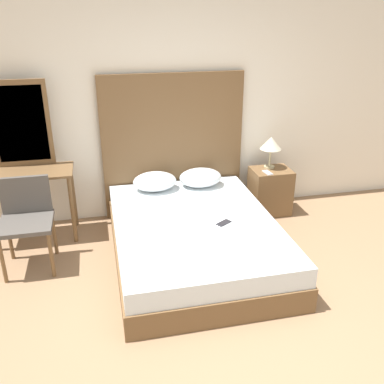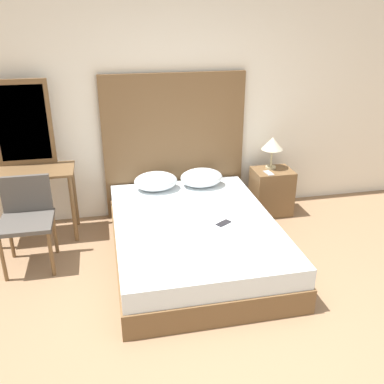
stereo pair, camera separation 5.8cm
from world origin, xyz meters
TOP-DOWN VIEW (x-y plane):
  - ground_plane at (0.00, 0.00)m, footprint 16.00×16.00m
  - wall_back at (0.00, 2.60)m, footprint 10.00×0.06m
  - bed at (-0.05, 1.44)m, footprint 1.55×2.11m
  - headboard at (-0.05, 2.52)m, footprint 1.63×0.05m
  - pillow_left at (-0.31, 2.26)m, footprint 0.48×0.37m
  - pillow_right at (0.22, 2.26)m, footprint 0.48×0.37m
  - phone_on_bed at (0.21, 1.31)m, footprint 0.16×0.14m
  - nightstand at (1.07, 2.24)m, footprint 0.46×0.37m
  - table_lamp at (1.07, 2.31)m, footprint 0.25×0.25m
  - phone_on_nightstand at (0.98, 2.15)m, footprint 0.09×0.16m
  - vanity_desk at (-1.65, 2.21)m, footprint 0.95×0.46m
  - vanity_mirror at (-1.65, 2.41)m, footprint 0.59×0.03m
  - chair at (-1.61, 1.69)m, footprint 0.48×0.47m

SIDE VIEW (x-z plane):
  - ground_plane at x=0.00m, z-range 0.00..0.00m
  - bed at x=-0.05m, z-range 0.00..0.41m
  - nightstand at x=1.07m, z-range 0.00..0.55m
  - phone_on_bed at x=0.21m, z-range 0.42..0.43m
  - chair at x=-1.61m, z-range 0.09..0.94m
  - pillow_left at x=-0.31m, z-range 0.42..0.62m
  - pillow_right at x=0.22m, z-range 0.42..0.62m
  - phone_on_nightstand at x=0.98m, z-range 0.55..0.56m
  - vanity_desk at x=-1.65m, z-range 0.24..1.00m
  - headboard at x=-0.05m, z-range 0.00..1.66m
  - table_lamp at x=1.07m, z-range 0.65..1.03m
  - vanity_mirror at x=-1.65m, z-range 0.77..1.66m
  - wall_back at x=0.00m, z-range 0.00..2.70m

